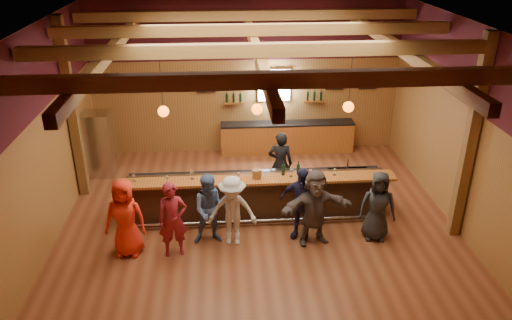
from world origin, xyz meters
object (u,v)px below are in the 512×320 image
object	(u,v)px
customer_redvest	(173,220)
ice_bucket	(257,174)
stainless_fridge	(100,144)
customer_orange	(125,218)
bartender	(280,164)
customer_dark	(378,206)
bar_counter	(257,194)
back_bar_cabinet	(287,137)
customer_white	(232,211)
customer_navy	(301,203)
customer_denim	(211,209)
bottle_a	(283,170)
customer_brown	(315,208)

from	to	relation	value
customer_redvest	ice_bucket	xyz separation A→B (m)	(1.81, 1.18, 0.40)
stainless_fridge	customer_orange	xyz separation A→B (m)	(1.30, -3.84, -0.04)
bartender	customer_dark	bearing A→B (deg)	138.55
bar_counter	customer_redvest	bearing A→B (deg)	-141.11
bar_counter	back_bar_cabinet	world-z (taller)	bar_counter
bartender	stainless_fridge	bearing A→B (deg)	-9.30
back_bar_cabinet	ice_bucket	world-z (taller)	ice_bucket
back_bar_cabinet	ice_bucket	bearing A→B (deg)	-107.38
back_bar_cabinet	customer_white	bearing A→B (deg)	-110.75
stainless_fridge	bartender	distance (m)	5.00
customer_orange	customer_navy	distance (m)	3.71
customer_dark	customer_white	bearing A→B (deg)	-170.61
bar_counter	customer_redvest	size ratio (longest dim) A/B	3.82
back_bar_cabinet	bartender	distance (m)	2.68
customer_navy	stainless_fridge	bearing A→B (deg)	174.94
customer_navy	customer_redvest	bearing A→B (deg)	-140.90
back_bar_cabinet	ice_bucket	size ratio (longest dim) A/B	18.08
bar_counter	customer_denim	bearing A→B (deg)	-134.57
customer_orange	bottle_a	xyz separation A→B (m)	(3.40, 1.21, 0.38)
customer_orange	customer_dark	xyz separation A→B (m)	(5.33, 0.19, -0.06)
bar_counter	customer_navy	xyz separation A→B (m)	(0.88, -1.05, 0.33)
bar_counter	customer_white	size ratio (longest dim) A/B	3.94
customer_orange	customer_denim	distance (m)	1.77
bar_counter	customer_redvest	xyz separation A→B (m)	(-1.84, -1.49, 0.30)
customer_redvest	ice_bucket	world-z (taller)	customer_redvest
customer_white	ice_bucket	bearing A→B (deg)	63.34
bar_counter	customer_white	bearing A→B (deg)	-117.57
customer_orange	customer_redvest	size ratio (longest dim) A/B	1.04
customer_redvest	ice_bucket	distance (m)	2.20
customer_white	customer_navy	world-z (taller)	customer_navy
customer_white	bottle_a	world-z (taller)	customer_white
stainless_fridge	bartender	bearing A→B (deg)	-17.27
back_bar_cabinet	bartender	xyz separation A→B (m)	(-0.52, -2.61, 0.37)
ice_bucket	bottle_a	xyz separation A→B (m)	(0.61, 0.12, 0.02)
customer_brown	bartender	world-z (taller)	customer_brown
customer_white	customer_brown	distance (m)	1.75
customer_dark	ice_bucket	world-z (taller)	customer_dark
customer_navy	customer_brown	world-z (taller)	customer_brown
customer_denim	bottle_a	bearing A→B (deg)	26.47
bar_counter	bartender	world-z (taller)	bartender
bartender	ice_bucket	xyz separation A→B (m)	(-0.69, -1.27, 0.37)
stainless_fridge	customer_orange	world-z (taller)	stainless_fridge
customer_white	bar_counter	bearing A→B (deg)	69.59
customer_orange	customer_redvest	distance (m)	0.98
bartender	bottle_a	world-z (taller)	bartender
ice_bucket	customer_navy	bearing A→B (deg)	-39.42
customer_redvest	customer_orange	bearing A→B (deg)	164.07
customer_dark	bartender	size ratio (longest dim) A/B	0.94
back_bar_cabinet	bottle_a	bearing A→B (deg)	-99.07
bar_counter	customer_orange	bearing A→B (deg)	-153.70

